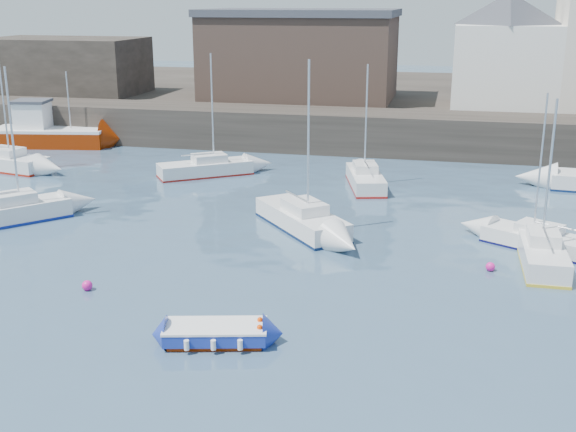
% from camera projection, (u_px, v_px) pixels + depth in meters
% --- Properties ---
extents(water, '(220.00, 220.00, 0.00)m').
position_uv_depth(water, '(204.00, 367.00, 23.07)').
color(water, '#2D4760').
rests_on(water, ground).
extents(quay_wall, '(90.00, 5.00, 3.00)m').
position_uv_depth(quay_wall, '(355.00, 131.00, 55.28)').
color(quay_wall, '#28231E').
rests_on(quay_wall, ground).
extents(land_strip, '(90.00, 32.00, 2.80)m').
position_uv_depth(land_strip, '(380.00, 101.00, 72.10)').
color(land_strip, '#28231E').
rests_on(land_strip, ground).
extents(bldg_east_d, '(11.14, 11.14, 8.95)m').
position_uv_depth(bldg_east_d, '(506.00, 50.00, 57.28)').
color(bldg_east_d, white).
rests_on(bldg_east_d, land_strip).
extents(warehouse, '(16.40, 10.40, 7.60)m').
position_uv_depth(warehouse, '(301.00, 54.00, 62.54)').
color(warehouse, '#3D2D26').
rests_on(warehouse, land_strip).
extents(bldg_west, '(14.00, 8.00, 5.00)m').
position_uv_depth(bldg_west, '(66.00, 66.00, 66.70)').
color(bldg_west, '#353028').
rests_on(bldg_west, land_strip).
extents(blue_dinghy, '(3.76, 2.29, 0.67)m').
position_uv_depth(blue_dinghy, '(215.00, 333.00, 24.56)').
color(blue_dinghy, maroon).
rests_on(blue_dinghy, ground).
extents(fishing_boat, '(9.28, 4.79, 5.86)m').
position_uv_depth(fishing_boat, '(47.00, 132.00, 57.24)').
color(fishing_boat, maroon).
rests_on(fishing_boat, ground).
extents(sailboat_a, '(5.53, 5.97, 8.04)m').
position_uv_depth(sailboat_a, '(9.00, 212.00, 37.75)').
color(sailboat_a, white).
rests_on(sailboat_a, ground).
extents(sailboat_b, '(5.89, 6.46, 8.55)m').
position_uv_depth(sailboat_b, '(302.00, 219.00, 36.64)').
color(sailboat_b, white).
rests_on(sailboat_b, ground).
extents(sailboat_c, '(1.81, 5.53, 7.26)m').
position_uv_depth(sailboat_c, '(542.00, 253.00, 31.70)').
color(sailboat_c, white).
rests_on(sailboat_c, ground).
extents(sailboat_d, '(5.84, 4.40, 7.26)m').
position_uv_depth(sailboat_d, '(544.00, 241.00, 33.67)').
color(sailboat_d, white).
rests_on(sailboat_d, ground).
extents(sailboat_e, '(6.95, 3.45, 8.57)m').
position_uv_depth(sailboat_e, '(3.00, 161.00, 49.43)').
color(sailboat_e, white).
rests_on(sailboat_e, ground).
extents(sailboat_f, '(3.25, 6.03, 7.48)m').
position_uv_depth(sailboat_f, '(365.00, 178.00, 44.91)').
color(sailboat_f, white).
rests_on(sailboat_f, ground).
extents(sailboat_h, '(6.18, 5.18, 7.94)m').
position_uv_depth(sailboat_h, '(206.00, 168.00, 47.73)').
color(sailboat_h, white).
rests_on(sailboat_h, ground).
extents(buoy_near, '(0.43, 0.43, 0.43)m').
position_uv_depth(buoy_near, '(88.00, 290.00, 29.12)').
color(buoy_near, '#DE1889').
rests_on(buoy_near, ground).
extents(buoy_mid, '(0.40, 0.40, 0.40)m').
position_uv_depth(buoy_mid, '(490.00, 271.00, 31.18)').
color(buoy_mid, '#DE1889').
rests_on(buoy_mid, ground).
extents(buoy_far, '(0.46, 0.46, 0.46)m').
position_uv_depth(buoy_far, '(284.00, 222.00, 37.95)').
color(buoy_far, '#DE1889').
rests_on(buoy_far, ground).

